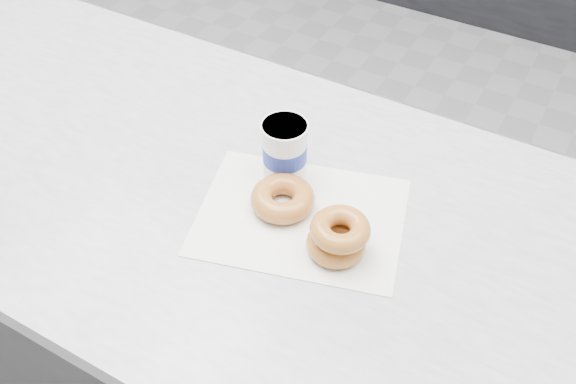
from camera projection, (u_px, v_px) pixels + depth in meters
name	position (u px, v px, depth m)	size (l,w,h in m)	color
ground	(331.00, 266.00, 2.15)	(5.00, 5.00, 0.00)	gray
counter	(220.00, 321.00, 1.46)	(3.06, 0.76, 0.90)	#333335
wax_paper	(301.00, 216.00, 1.07)	(0.34, 0.26, 0.00)	silver
donut_single	(283.00, 198.00, 1.08)	(0.11, 0.11, 0.04)	#BE7734
donut_stack	(338.00, 237.00, 1.00)	(0.13, 0.13, 0.07)	#BE7734
coffee_cup	(285.00, 149.00, 1.11)	(0.08, 0.08, 0.11)	white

